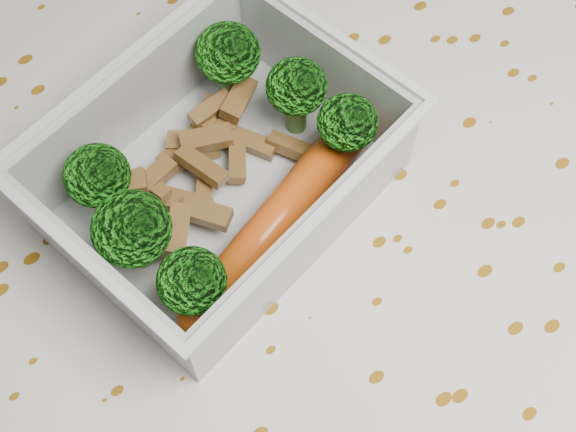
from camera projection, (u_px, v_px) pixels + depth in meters
dining_table at (284, 297)px, 0.53m from camera, size 1.40×0.90×0.75m
tablecloth at (284, 267)px, 0.49m from camera, size 1.46×0.96×0.19m
lunch_container at (221, 176)px, 0.45m from camera, size 0.21×0.18×0.07m
broccoli_florets at (208, 159)px, 0.43m from camera, size 0.17×0.14×0.06m
meat_pile at (195, 163)px, 0.46m from camera, size 0.12×0.09×0.03m
sausage at (280, 218)px, 0.44m from camera, size 0.16×0.07×0.03m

